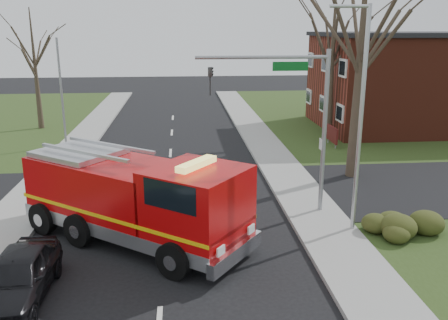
{
  "coord_description": "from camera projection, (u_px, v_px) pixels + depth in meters",
  "views": [
    {
      "loc": [
        0.72,
        -16.86,
        7.63
      ],
      "look_at": [
        2.55,
        3.03,
        2.0
      ],
      "focal_mm": 38.0,
      "sensor_mm": 36.0,
      "label": 1
    }
  ],
  "objects": [
    {
      "name": "fire_engine",
      "position": [
        136.0,
        201.0,
        17.11
      ],
      "size": [
        8.62,
        7.56,
        3.47
      ],
      "rotation": [
        0.0,
        0.0,
        0.92
      ],
      "color": "#B00809",
      "rests_on": "ground"
    },
    {
      "name": "ground",
      "position": [
        165.0,
        233.0,
        18.17
      ],
      "size": [
        120.0,
        120.0,
        0.0
      ],
      "primitive_type": "plane",
      "color": "black",
      "rests_on": "ground"
    },
    {
      "name": "traffic_signal_mast",
      "position": [
        294.0,
        103.0,
        18.79
      ],
      "size": [
        5.29,
        0.18,
        6.8
      ],
      "color": "gray",
      "rests_on": "ground"
    },
    {
      "name": "sidewalk_right",
      "position": [
        323.0,
        225.0,
        18.69
      ],
      "size": [
        2.4,
        80.0,
        0.15
      ],
      "primitive_type": "cube",
      "color": "gray",
      "rests_on": "ground"
    },
    {
      "name": "brick_building",
      "position": [
        421.0,
        81.0,
        36.1
      ],
      "size": [
        15.4,
        10.4,
        7.25
      ],
      "color": "maroon",
      "rests_on": "ground"
    },
    {
      "name": "bare_tree_far",
      "position": [
        333.0,
        44.0,
        31.75
      ],
      "size": [
        5.25,
        5.25,
        10.5
      ],
      "color": "#34271F",
      "rests_on": "ground"
    },
    {
      "name": "utility_pole_far",
      "position": [
        62.0,
        94.0,
        30.04
      ],
      "size": [
        0.14,
        0.14,
        7.0
      ],
      "primitive_type": "cylinder",
      "color": "gray",
      "rests_on": "ground"
    },
    {
      "name": "streetlight_pole",
      "position": [
        359.0,
        115.0,
        17.08
      ],
      "size": [
        1.48,
        0.16,
        8.4
      ],
      "color": "#B7BABF",
      "rests_on": "ground"
    },
    {
      "name": "bare_tree_left",
      "position": [
        34.0,
        56.0,
        34.95
      ],
      "size": [
        4.5,
        4.5,
        9.0
      ],
      "color": "#34271F",
      "rests_on": "ground"
    },
    {
      "name": "hedge_corner",
      "position": [
        404.0,
        221.0,
        17.84
      ],
      "size": [
        2.8,
        2.0,
        0.9
      ],
      "primitive_type": "ellipsoid",
      "color": "#2D3613",
      "rests_on": "lawn_right"
    },
    {
      "name": "bare_tree_near",
      "position": [
        362.0,
        31.0,
        22.74
      ],
      "size": [
        6.0,
        6.0,
        12.0
      ],
      "color": "#34271F",
      "rests_on": "ground"
    },
    {
      "name": "health_center_sign",
      "position": [
        332.0,
        134.0,
        30.83
      ],
      "size": [
        0.12,
        2.0,
        1.4
      ],
      "color": "#4F1312",
      "rests_on": "ground"
    },
    {
      "name": "parked_car_maroon",
      "position": [
        18.0,
        276.0,
        13.59
      ],
      "size": [
        1.77,
        4.28,
        1.45
      ],
      "primitive_type": "imported",
      "rotation": [
        0.0,
        0.0,
        -0.01
      ],
      "color": "black",
      "rests_on": "ground"
    }
  ]
}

